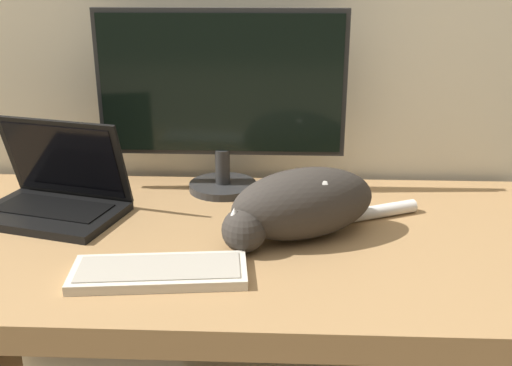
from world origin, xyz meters
name	(u,v)px	position (x,y,z in m)	size (l,w,h in m)	color
desk	(232,291)	(0.00, 0.39, 0.58)	(1.55, 0.77, 0.73)	#A37A4C
monitor	(221,95)	(-0.05, 0.67, 0.99)	(0.65, 0.18, 0.48)	#282828
laptop	(55,196)	(-0.44, 0.49, 0.77)	(0.38, 0.30, 0.23)	black
external_keyboard	(159,272)	(-0.13, 0.18, 0.74)	(0.36, 0.17, 0.02)	beige
cat	(301,204)	(0.16, 0.38, 0.81)	(0.47, 0.31, 0.16)	#332D28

